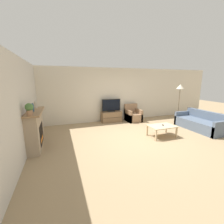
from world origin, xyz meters
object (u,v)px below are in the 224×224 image
fireplace (35,129)px  tv_stand (111,117)px  mantel_vase_left (31,109)px  mantel_vase_centre_left (33,107)px  tv (111,106)px  coffee_table (162,127)px  potted_plant (29,109)px  floor_lamp (180,89)px  armchair (133,116)px  remote (163,125)px  couch (200,123)px  mantel_vase_right (35,105)px

fireplace → tv_stand: 3.81m
mantel_vase_left → mantel_vase_centre_left: 0.35m
tv → coffee_table: tv is taller
coffee_table → tv_stand: bearing=113.0°
mantel_vase_left → tv: bearing=38.0°
fireplace → mantel_vase_centre_left: 0.71m
potted_plant → floor_lamp: size_ratio=0.17×
armchair → remote: 2.35m
mantel_vase_centre_left → remote: 4.46m
coffee_table → couch: couch is taller
potted_plant → tv_stand: bearing=40.1°
mantel_vase_centre_left → floor_lamp: bearing=9.1°
tv_stand → tv: (0.00, -0.00, 0.56)m
mantel_vase_centre_left → tv: 3.87m
mantel_vase_left → tv: (3.19, 2.49, -0.48)m
tv → floor_lamp: (3.19, -1.13, 0.84)m
armchair → mantel_vase_centre_left: bearing=-155.8°
potted_plant → remote: size_ratio=2.18×
armchair → tv_stand: bearing=169.4°
tv_stand → mantel_vase_left: bearing=-142.0°
armchair → floor_lamp: bearing=-24.0°
floor_lamp → armchair: bearing=156.0°
mantel_vase_centre_left → remote: bearing=-5.4°
armchair → floor_lamp: size_ratio=0.46×
remote → mantel_vase_left: bearing=-148.9°
mantel_vase_centre_left → armchair: size_ratio=0.30×
potted_plant → floor_lamp: (6.38, 1.56, 0.31)m
fireplace → couch: size_ratio=0.78×
mantel_vase_centre_left → mantel_vase_right: mantel_vase_centre_left is taller
mantel_vase_right → couch: size_ratio=0.12×
mantel_vase_left → tv_stand: (3.19, 2.49, -1.04)m
fireplace → mantel_vase_left: (0.02, -0.47, 0.71)m
remote → floor_lamp: 2.77m
fireplace → coffee_table: fireplace is taller
potted_plant → armchair: potted_plant is taller
tv_stand → remote: size_ratio=6.83×
potted_plant → tv: 4.20m
fireplace → mantel_vase_left: mantel_vase_left is taller
couch → remote: bearing=-176.7°
mantel_vase_right → floor_lamp: size_ratio=0.13×
coffee_table → mantel_vase_left: bearing=178.8°
potted_plant → coffee_table: (4.29, 0.11, -0.98)m
floor_lamp → remote: bearing=-144.9°
mantel_vase_left → fireplace: bearing=92.1°
fireplace → tv: size_ratio=1.61×
couch → floor_lamp: 1.92m
armchair → couch: 3.04m
floor_lamp → tv_stand: bearing=160.5°
floor_lamp → mantel_vase_right: bearing=-176.1°
mantel_vase_left → coffee_table: size_ratio=0.29×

